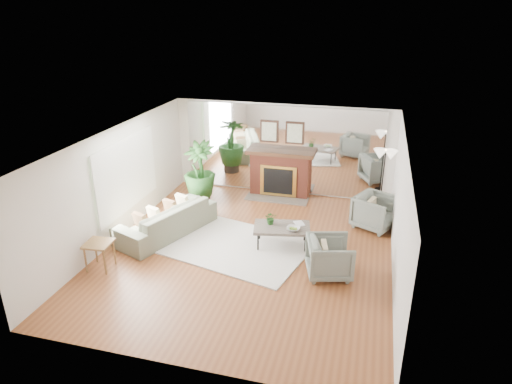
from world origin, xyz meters
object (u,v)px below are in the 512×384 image
(side_table, at_px, (99,247))
(armchair_front, at_px, (330,257))
(coffee_table, at_px, (282,228))
(fireplace, at_px, (280,173))
(floor_lamp, at_px, (385,160))
(sofa, at_px, (167,219))
(potted_ficus, at_px, (200,172))
(armchair_back, at_px, (375,212))

(side_table, bearing_deg, armchair_front, 11.81)
(armchair_front, bearing_deg, coffee_table, 36.29)
(fireplace, distance_m, floor_lamp, 2.90)
(sofa, height_order, side_table, sofa)
(sofa, xyz_separation_m, floor_lamp, (4.71, 2.24, 1.12))
(armchair_front, distance_m, floor_lamp, 3.35)
(sofa, distance_m, floor_lamp, 5.34)
(sofa, bearing_deg, potted_ficus, -162.95)
(potted_ficus, bearing_deg, armchair_back, -3.13)
(fireplace, bearing_deg, armchair_front, -64.36)
(coffee_table, bearing_deg, sofa, -178.09)
(coffee_table, xyz_separation_m, side_table, (-3.31, -1.81, 0.04))
(sofa, distance_m, side_table, 1.84)
(coffee_table, xyz_separation_m, armchair_front, (1.13, -0.88, -0.06))
(coffee_table, relative_size, sofa, 0.54)
(potted_ficus, height_order, floor_lamp, floor_lamp)
(armchair_front, bearing_deg, potted_ficus, 39.18)
(fireplace, height_order, coffee_table, fireplace)
(potted_ficus, bearing_deg, floor_lamp, 5.57)
(side_table, height_order, floor_lamp, floor_lamp)
(fireplace, height_order, armchair_front, fireplace)
(side_table, bearing_deg, potted_ficus, 77.67)
(side_table, bearing_deg, fireplace, 60.37)
(armchair_front, distance_m, potted_ficus, 4.52)
(coffee_table, relative_size, armchair_back, 1.48)
(coffee_table, xyz_separation_m, potted_ficus, (-2.55, 1.71, 0.47))
(fireplace, xyz_separation_m, coffee_table, (0.66, -2.85, -0.22))
(side_table, height_order, potted_ficus, potted_ficus)
(floor_lamp, bearing_deg, fireplace, 165.56)
(fireplace, relative_size, armchair_back, 2.31)
(side_table, distance_m, floor_lamp, 6.73)
(floor_lamp, bearing_deg, side_table, -143.46)
(sofa, bearing_deg, fireplace, 166.85)
(coffee_table, relative_size, floor_lamp, 0.76)
(fireplace, height_order, potted_ficus, fireplace)
(side_table, xyz_separation_m, potted_ficus, (0.77, 3.52, 0.43))
(sofa, bearing_deg, floor_lamp, 136.73)
(armchair_front, height_order, side_table, armchair_front)
(floor_lamp, bearing_deg, potted_ficus, -174.43)
(coffee_table, height_order, armchair_back, armchair_back)
(sofa, height_order, potted_ficus, potted_ficus)
(armchair_back, distance_m, armchair_front, 2.48)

